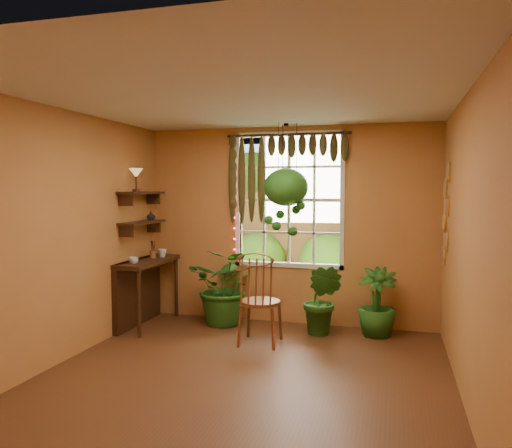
% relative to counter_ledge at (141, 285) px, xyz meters
% --- Properties ---
extents(floor, '(4.50, 4.50, 0.00)m').
position_rel_counter_ledge_xyz_m(floor, '(1.91, -1.60, -0.55)').
color(floor, '#512717').
rests_on(floor, ground).
extents(ceiling, '(4.50, 4.50, 0.00)m').
position_rel_counter_ledge_xyz_m(ceiling, '(1.91, -1.60, 2.15)').
color(ceiling, silver).
rests_on(ceiling, wall_back).
extents(wall_back, '(4.00, 0.00, 4.00)m').
position_rel_counter_ledge_xyz_m(wall_back, '(1.91, 0.65, 0.80)').
color(wall_back, '#B8763F').
rests_on(wall_back, floor).
extents(wall_left, '(0.00, 4.50, 4.50)m').
position_rel_counter_ledge_xyz_m(wall_left, '(-0.09, -1.60, 0.80)').
color(wall_left, '#B8763F').
rests_on(wall_left, floor).
extents(wall_right, '(0.00, 4.50, 4.50)m').
position_rel_counter_ledge_xyz_m(wall_right, '(3.91, -1.60, 0.80)').
color(wall_right, '#B8763F').
rests_on(wall_right, floor).
extents(window, '(1.52, 0.10, 1.86)m').
position_rel_counter_ledge_xyz_m(window, '(1.91, 0.68, 1.15)').
color(window, silver).
rests_on(window, wall_back).
extents(valance_vine, '(1.70, 0.12, 1.10)m').
position_rel_counter_ledge_xyz_m(valance_vine, '(1.82, 0.56, 1.73)').
color(valance_vine, '#331D0E').
rests_on(valance_vine, window).
extents(string_lights, '(0.03, 0.03, 1.54)m').
position_rel_counter_ledge_xyz_m(string_lights, '(1.15, 0.59, 1.20)').
color(string_lights, '#FF2633').
rests_on(string_lights, window).
extents(wall_plates, '(0.04, 0.32, 1.10)m').
position_rel_counter_ledge_xyz_m(wall_plates, '(3.89, 0.19, 1.00)').
color(wall_plates, '#FCE9CE').
rests_on(wall_plates, wall_right).
extents(counter_ledge, '(0.40, 1.20, 0.90)m').
position_rel_counter_ledge_xyz_m(counter_ledge, '(0.00, 0.00, 0.00)').
color(counter_ledge, '#331D0E').
rests_on(counter_ledge, floor).
extents(shelf_lower, '(0.25, 0.90, 0.04)m').
position_rel_counter_ledge_xyz_m(shelf_lower, '(0.03, 0.00, 0.85)').
color(shelf_lower, '#331D0E').
rests_on(shelf_lower, wall_left).
extents(shelf_upper, '(0.25, 0.90, 0.04)m').
position_rel_counter_ledge_xyz_m(shelf_upper, '(0.03, 0.00, 1.25)').
color(shelf_upper, '#331D0E').
rests_on(shelf_upper, wall_left).
extents(backyard, '(14.00, 10.00, 12.00)m').
position_rel_counter_ledge_xyz_m(backyard, '(2.15, 5.27, 0.73)').
color(backyard, '#264E16').
rests_on(backyard, ground).
extents(windsor_chair, '(0.48, 0.52, 1.28)m').
position_rel_counter_ledge_xyz_m(windsor_chair, '(1.78, -0.41, -0.18)').
color(windsor_chair, brown).
rests_on(windsor_chair, floor).
extents(potted_plant_left, '(1.02, 0.91, 1.05)m').
position_rel_counter_ledge_xyz_m(potted_plant_left, '(1.12, 0.30, -0.03)').
color(potted_plant_left, '#1D4713').
rests_on(potted_plant_left, floor).
extents(potted_plant_mid, '(0.60, 0.54, 0.90)m').
position_rel_counter_ledge_xyz_m(potted_plant_mid, '(2.45, 0.17, -0.10)').
color(potted_plant_mid, '#1D4713').
rests_on(potted_plant_mid, floor).
extents(potted_plant_right, '(0.49, 0.49, 0.86)m').
position_rel_counter_ledge_xyz_m(potted_plant_right, '(3.12, 0.32, -0.12)').
color(potted_plant_right, '#1D4713').
rests_on(potted_plant_right, floor).
extents(hanging_basket, '(0.58, 0.58, 1.47)m').
position_rel_counter_ledge_xyz_m(hanging_basket, '(1.94, 0.34, 1.27)').
color(hanging_basket, black).
rests_on(hanging_basket, ceiling).
extents(cup_a, '(0.12, 0.12, 0.09)m').
position_rel_counter_ledge_xyz_m(cup_a, '(0.13, -0.42, 0.39)').
color(cup_a, silver).
rests_on(cup_a, counter_ledge).
extents(cup_b, '(0.15, 0.15, 0.11)m').
position_rel_counter_ledge_xyz_m(cup_b, '(0.19, 0.27, 0.40)').
color(cup_b, beige).
rests_on(cup_b, counter_ledge).
extents(brush_jar, '(0.08, 0.08, 0.30)m').
position_rel_counter_ledge_xyz_m(brush_jar, '(0.11, 0.15, 0.47)').
color(brush_jar, brown).
rests_on(brush_jar, counter_ledge).
extents(shelf_vase, '(0.14, 0.14, 0.12)m').
position_rel_counter_ledge_xyz_m(shelf_vase, '(0.04, 0.24, 0.93)').
color(shelf_vase, '#B2AD99').
rests_on(shelf_vase, shelf_lower).
extents(tiffany_lamp, '(0.18, 0.18, 0.30)m').
position_rel_counter_ledge_xyz_m(tiffany_lamp, '(0.05, -0.17, 1.49)').
color(tiffany_lamp, '#573018').
rests_on(tiffany_lamp, shelf_upper).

